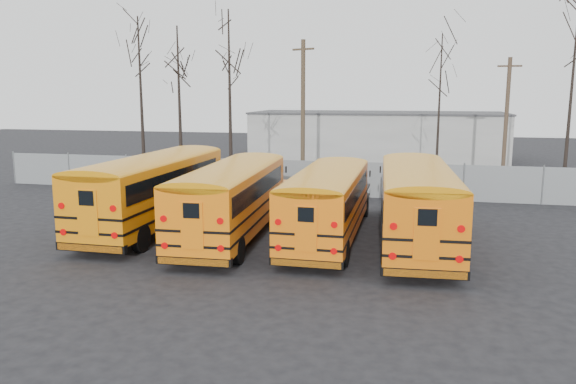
% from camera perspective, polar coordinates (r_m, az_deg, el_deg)
% --- Properties ---
extents(ground, '(120.00, 120.00, 0.00)m').
position_cam_1_polar(ground, '(20.89, -2.50, -6.17)').
color(ground, black).
rests_on(ground, ground).
extents(fence, '(40.00, 0.04, 2.00)m').
position_cam_1_polar(fence, '(32.16, 3.06, 1.40)').
color(fence, gray).
rests_on(fence, ground).
extents(distant_building, '(22.00, 8.00, 4.00)m').
position_cam_1_polar(distant_building, '(51.60, 9.00, 5.68)').
color(distant_building, '#BCBBB6').
rests_on(distant_building, ground).
extents(bus_a, '(2.83, 11.69, 3.26)m').
position_cam_1_polar(bus_a, '(24.97, -13.31, 0.74)').
color(bus_a, black).
rests_on(bus_a, ground).
extents(bus_b, '(3.01, 11.13, 3.09)m').
position_cam_1_polar(bus_b, '(22.73, -5.59, -0.19)').
color(bus_b, black).
rests_on(bus_b, ground).
extents(bus_c, '(2.44, 10.55, 2.95)m').
position_cam_1_polar(bus_c, '(22.30, 4.11, -0.58)').
color(bus_c, black).
rests_on(bus_c, ground).
extents(bus_d, '(3.25, 11.50, 3.18)m').
position_cam_1_polar(bus_d, '(22.08, 12.94, -0.56)').
color(bus_d, black).
rests_on(bus_d, ground).
extents(utility_pole_left, '(1.55, 0.77, 9.21)m').
position_cam_1_polar(utility_pole_left, '(37.25, 1.53, 8.36)').
color(utility_pole_left, '#493B29').
rests_on(utility_pole_left, ground).
extents(utility_pole_right, '(1.41, 0.25, 7.95)m').
position_cam_1_polar(utility_pole_right, '(37.28, 21.27, 6.69)').
color(utility_pole_right, '#4B392A').
rests_on(utility_pole_right, ground).
extents(tree_0, '(0.26, 0.26, 11.01)m').
position_cam_1_polar(tree_0, '(41.20, -14.69, 9.28)').
color(tree_0, black).
rests_on(tree_0, ground).
extents(tree_1, '(0.26, 0.26, 10.11)m').
position_cam_1_polar(tree_1, '(38.26, -10.97, 8.72)').
color(tree_1, black).
rests_on(tree_1, ground).
extents(tree_2, '(0.26, 0.26, 10.85)m').
position_cam_1_polar(tree_2, '(35.73, -5.93, 9.36)').
color(tree_2, black).
rests_on(tree_2, ground).
extents(tree_3, '(0.26, 0.26, 9.27)m').
position_cam_1_polar(tree_3, '(35.48, 15.08, 7.79)').
color(tree_3, black).
rests_on(tree_3, ground).
extents(tree_4, '(0.26, 0.26, 11.32)m').
position_cam_1_polar(tree_4, '(35.02, 26.82, 8.71)').
color(tree_4, black).
rests_on(tree_4, ground).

